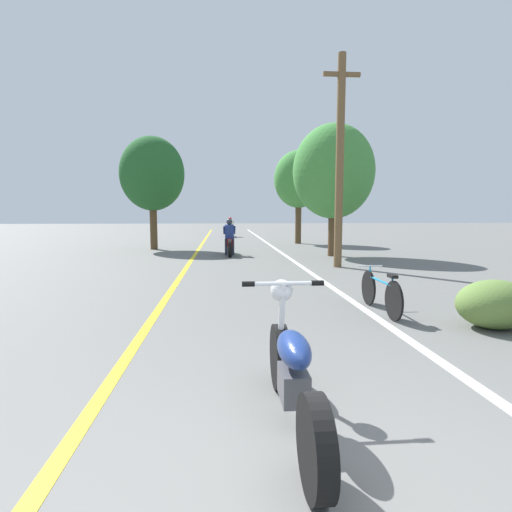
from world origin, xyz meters
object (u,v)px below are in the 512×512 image
(motorcycle_rider_lead, at_px, (229,241))
(motorcycle_rider_far, at_px, (230,229))
(motorcycle_foreground, at_px, (292,372))
(roadside_tree_right_near, at_px, (334,172))
(roadside_tree_right_far, at_px, (299,180))
(roadside_tree_left, at_px, (152,174))
(bicycle_parked, at_px, (380,292))
(utility_pole, at_px, (340,160))

(motorcycle_rider_lead, xyz_separation_m, motorcycle_rider_far, (0.24, 11.87, -0.02))
(motorcycle_foreground, distance_m, motorcycle_rider_far, 24.47)
(roadside_tree_right_near, relative_size, motorcycle_rider_lead, 2.40)
(roadside_tree_right_far, relative_size, roadside_tree_left, 0.98)
(roadside_tree_right_near, height_order, motorcycle_rider_far, roadside_tree_right_near)
(bicycle_parked, bearing_deg, motorcycle_rider_far, 95.72)
(roadside_tree_left, relative_size, motorcycle_rider_far, 2.37)
(roadside_tree_right_near, bearing_deg, roadside_tree_right_far, 91.29)
(roadside_tree_right_near, xyz_separation_m, roadside_tree_left, (-7.28, 3.39, 0.18))
(motorcycle_rider_lead, bearing_deg, roadside_tree_right_near, -8.44)
(utility_pole, distance_m, motorcycle_rider_lead, 5.59)
(roadside_tree_right_near, bearing_deg, roadside_tree_left, 155.07)
(roadside_tree_left, xyz_separation_m, motorcycle_rider_far, (3.61, 9.06, -2.84))
(roadside_tree_right_far, bearing_deg, motorcycle_foreground, -100.86)
(motorcycle_rider_lead, bearing_deg, utility_pole, -48.77)
(utility_pole, bearing_deg, motorcycle_foreground, -108.35)
(motorcycle_rider_lead, height_order, motorcycle_rider_far, motorcycle_rider_lead)
(roadside_tree_right_far, bearing_deg, roadside_tree_left, -158.31)
(roadside_tree_right_near, bearing_deg, motorcycle_rider_lead, 171.56)
(bicycle_parked, bearing_deg, utility_pole, 80.90)
(utility_pole, xyz_separation_m, motorcycle_rider_far, (-2.99, 15.56, -2.70))
(roadside_tree_left, height_order, motorcycle_rider_far, roadside_tree_left)
(roadside_tree_right_far, bearing_deg, roadside_tree_right_near, -88.71)
(motorcycle_foreground, distance_m, bicycle_parked, 3.98)
(motorcycle_rider_far, bearing_deg, motorcycle_foreground, -89.91)
(roadside_tree_left, bearing_deg, roadside_tree_right_near, -24.93)
(roadside_tree_left, bearing_deg, roadside_tree_right_far, 21.69)
(roadside_tree_left, relative_size, motorcycle_rider_lead, 2.43)
(roadside_tree_right_far, relative_size, bicycle_parked, 2.92)
(roadside_tree_left, bearing_deg, motorcycle_foreground, -76.70)
(roadside_tree_right_near, relative_size, motorcycle_rider_far, 2.34)
(roadside_tree_left, distance_m, motorcycle_rider_lead, 5.21)
(utility_pole, bearing_deg, motorcycle_rider_far, 100.90)
(utility_pole, xyz_separation_m, roadside_tree_right_far, (0.54, 9.34, 0.18))
(motorcycle_rider_lead, bearing_deg, motorcycle_foreground, -88.75)
(roadside_tree_right_far, height_order, roadside_tree_left, roadside_tree_left)
(motorcycle_foreground, bearing_deg, roadside_tree_right_near, 73.15)
(motorcycle_rider_far, distance_m, bicycle_parked, 21.18)
(motorcycle_rider_lead, bearing_deg, roadside_tree_left, 140.20)
(bicycle_parked, bearing_deg, roadside_tree_right_near, 79.69)
(roadside_tree_right_far, xyz_separation_m, motorcycle_rider_far, (-3.54, 6.22, -2.88))
(utility_pole, height_order, motorcycle_rider_lead, utility_pole)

